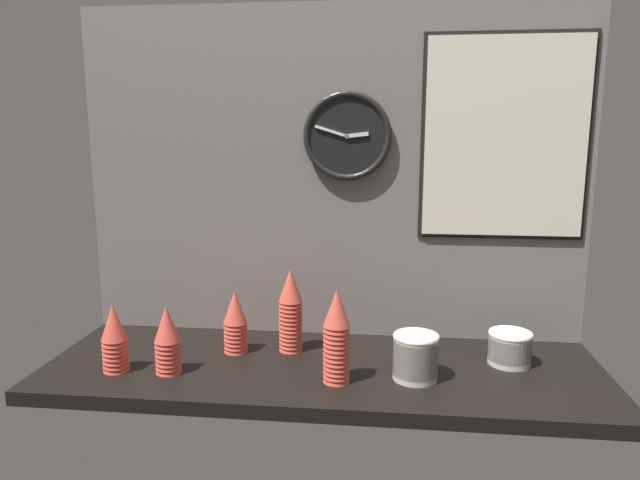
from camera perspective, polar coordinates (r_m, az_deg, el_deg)
ground_plane at (r=170.63cm, az=0.30°, el=-12.80°), size 160.00×56.00×4.00cm
wall_tiled_back at (r=183.27cm, az=1.21°, el=6.47°), size 160.00×3.00×105.00cm
cup_stack_center at (r=174.91cm, az=-2.96°, el=-7.01°), size 7.27×7.27×25.73cm
cup_stack_center_left at (r=176.61cm, az=-8.47°, el=-8.05°), size 7.27×7.27×19.24cm
cup_stack_center_right at (r=153.62cm, az=1.67°, el=-9.56°), size 7.27×7.27×25.73cm
cup_stack_left at (r=165.79cm, az=-15.01°, el=-9.58°), size 7.27×7.27×19.24cm
cup_stack_far_left at (r=171.33cm, az=-19.87°, el=-9.19°), size 7.27×7.27×19.24cm
bowl_stack_far_right at (r=176.21cm, az=18.45°, el=-10.11°), size 12.48×12.48×9.69cm
bowl_stack_right at (r=159.57cm, az=9.53°, el=-11.34°), size 12.48×12.48×12.67cm
wall_clock at (r=179.33cm, az=2.74°, el=10.34°), size 27.44×2.70×27.44cm
menu_board at (r=183.39cm, az=18.02°, el=9.70°), size 50.27×1.32×62.00cm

